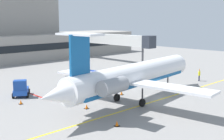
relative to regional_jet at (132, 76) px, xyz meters
The scene contains 12 objects.
ground 4.91m from the regional_jet, 16.79° to the right, with size 120.00×120.00×0.11m.
terminal_building 47.39m from the regional_jet, 81.96° to the left, with size 68.09×14.54×17.32m.
jet_bridge_west 35.53m from the regional_jet, 48.16° to the left, with size 2.40×23.54×6.53m.
regional_jet is the anchor object (origin of this frame).
baggage_tug 14.87m from the regional_jet, 123.99° to the left, with size 3.28×3.51×2.29m.
pushback_tractor 11.23m from the regional_jet, 92.49° to the left, with size 2.83×4.29×2.16m.
belt_loader 19.44m from the regional_jet, 67.08° to the left, with size 2.50×3.97×2.19m.
marshaller 17.74m from the regional_jet, ahead, with size 0.79×0.43×1.98m.
safety_cone_alpha 5.03m from the regional_jet, 62.27° to the left, with size 0.47×0.47×0.55m.
safety_cone_bravo 13.73m from the regional_jet, 138.47° to the left, with size 0.47×0.47×0.55m.
safety_cone_charlie 8.99m from the regional_jet, 147.96° to the right, with size 0.47×0.47×0.55m.
safety_cone_delta 6.66m from the regional_jet, 161.11° to the left, with size 0.47×0.47×0.55m.
Camera 1 is at (-30.45, -23.00, 10.20)m, focal length 49.06 mm.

